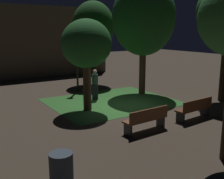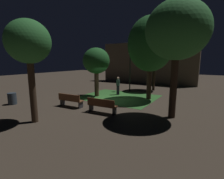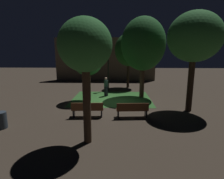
{
  "view_description": "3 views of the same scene",
  "coord_description": "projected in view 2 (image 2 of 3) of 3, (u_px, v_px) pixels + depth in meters",
  "views": [
    {
      "loc": [
        -7.41,
        -10.55,
        3.6
      ],
      "look_at": [
        -0.69,
        0.01,
        0.9
      ],
      "focal_mm": 44.01,
      "sensor_mm": 36.0,
      "label": 1
    },
    {
      "loc": [
        6.72,
        -10.9,
        3.06
      ],
      "look_at": [
        0.25,
        -0.41,
        0.89
      ],
      "focal_mm": 26.52,
      "sensor_mm": 36.0,
      "label": 2
    },
    {
      "loc": [
        0.45,
        -13.12,
        3.66
      ],
      "look_at": [
        0.0,
        0.62,
        0.83
      ],
      "focal_mm": 29.21,
      "sensor_mm": 36.0,
      "label": 3
    }
  ],
  "objects": [
    {
      "name": "tree_back_right",
      "position": [
        151.0,
        44.0,
        12.54
      ],
      "size": [
        3.48,
        3.48,
        6.37
      ],
      "color": "#38281C",
      "rests_on": "ground"
    },
    {
      "name": "grass_lawn",
      "position": [
        118.0,
        97.0,
        14.07
      ],
      "size": [
        6.17,
        5.06,
        0.01
      ],
      "primitive_type": "cube",
      "color": "#2D6028",
      "rests_on": "ground"
    },
    {
      "name": "ground_plane",
      "position": [
        112.0,
        99.0,
        13.14
      ],
      "size": [
        60.0,
        60.0,
        0.0
      ],
      "primitive_type": "plane",
      "color": "#3D3328"
    },
    {
      "name": "bench_by_lamp",
      "position": [
        70.0,
        100.0,
        11.01
      ],
      "size": [
        1.82,
        0.58,
        0.88
      ],
      "color": "brown",
      "rests_on": "ground"
    },
    {
      "name": "pedestrian",
      "position": [
        118.0,
        85.0,
        14.88
      ],
      "size": [
        0.34,
        0.34,
        1.61
      ],
      "color": "black",
      "rests_on": "ground"
    },
    {
      "name": "tree_back_left",
      "position": [
        29.0,
        43.0,
        7.71
      ],
      "size": [
        2.05,
        2.05,
        4.95
      ],
      "color": "#38281C",
      "rests_on": "ground"
    },
    {
      "name": "bench_front_left",
      "position": [
        102.0,
        105.0,
        9.69
      ],
      "size": [
        1.83,
        0.61,
        0.88
      ],
      "color": "#512D19",
      "rests_on": "ground"
    },
    {
      "name": "trash_bin",
      "position": [
        12.0,
        99.0,
        11.66
      ],
      "size": [
        0.57,
        0.57,
        0.82
      ],
      "primitive_type": "cylinder",
      "color": "#2D3842",
      "rests_on": "ground"
    },
    {
      "name": "tree_left_canopy",
      "position": [
        155.0,
        52.0,
        16.53
      ],
      "size": [
        2.79,
        2.79,
        5.51
      ],
      "color": "#2D2116",
      "rests_on": "ground"
    },
    {
      "name": "lamp_post_near_wall",
      "position": [
        130.0,
        64.0,
        16.43
      ],
      "size": [
        0.36,
        0.36,
        3.96
      ],
      "color": "black",
      "rests_on": "ground"
    },
    {
      "name": "tree_right_canopy",
      "position": [
        96.0,
        61.0,
        13.88
      ],
      "size": [
        2.25,
        2.25,
        4.12
      ],
      "color": "#423021",
      "rests_on": "ground"
    },
    {
      "name": "tree_tall_center",
      "position": [
        177.0,
        31.0,
        8.26
      ],
      "size": [
        3.15,
        3.15,
        6.03
      ],
      "color": "#2D2116",
      "rests_on": "ground"
    },
    {
      "name": "building_wall_backdrop",
      "position": [
        146.0,
        63.0,
        22.34
      ],
      "size": [
        12.86,
        0.8,
        5.48
      ],
      "primitive_type": "cube",
      "color": "brown",
      "rests_on": "ground"
    }
  ]
}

